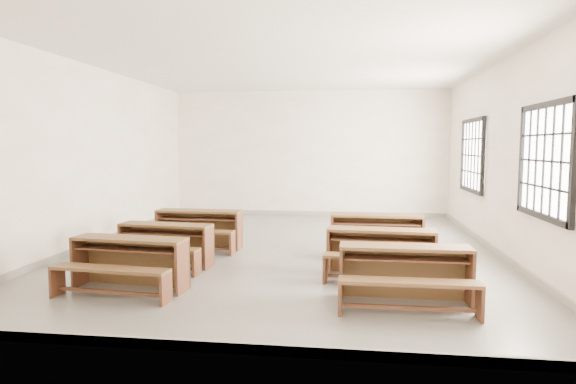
# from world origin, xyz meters

# --- Properties ---
(room) EXTENTS (8.50, 8.50, 3.20)m
(room) POSITION_xyz_m (0.09, 0.00, 2.14)
(room) COLOR slate
(room) RESTS_ON ground
(desk_set_0) EXTENTS (1.51, 0.88, 0.65)m
(desk_set_0) POSITION_xyz_m (-1.67, -2.59, 0.38)
(desk_set_0) COLOR brown
(desk_set_0) RESTS_ON ground
(desk_set_1) EXTENTS (1.47, 0.87, 0.63)m
(desk_set_1) POSITION_xyz_m (-1.67, -1.39, 0.37)
(desk_set_1) COLOR brown
(desk_set_1) RESTS_ON ground
(desk_set_2) EXTENTS (1.50, 0.81, 0.67)m
(desk_set_2) POSITION_xyz_m (-1.57, -0.10, 0.39)
(desk_set_2) COLOR brown
(desk_set_2) RESTS_ON ground
(desk_set_3) EXTENTS (1.48, 0.77, 0.66)m
(desk_set_3) POSITION_xyz_m (1.68, -2.71, 0.39)
(desk_set_3) COLOR brown
(desk_set_3) RESTS_ON ground
(desk_set_4) EXTENTS (1.51, 0.86, 0.66)m
(desk_set_4) POSITION_xyz_m (1.48, -1.59, 0.38)
(desk_set_4) COLOR brown
(desk_set_4) RESTS_ON ground
(desk_set_5) EXTENTS (1.50, 0.79, 0.67)m
(desk_set_5) POSITION_xyz_m (1.50, -0.27, 0.39)
(desk_set_5) COLOR brown
(desk_set_5) RESTS_ON ground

